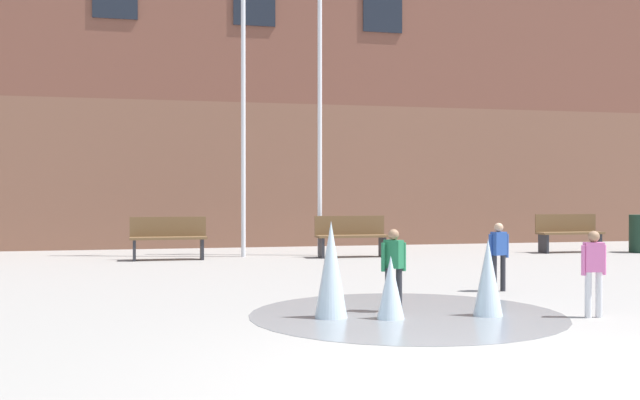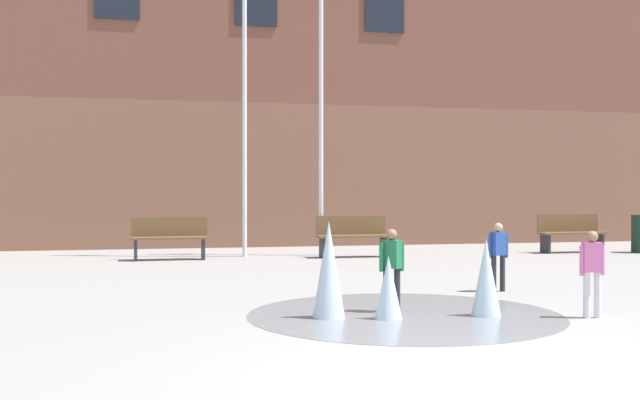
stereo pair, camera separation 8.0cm
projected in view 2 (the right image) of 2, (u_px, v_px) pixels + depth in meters
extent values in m
plane|color=gray|center=(523.00, 383.00, 5.55)|extent=(100.00, 100.00, 0.00)
cube|color=brown|center=(242.00, 177.00, 22.45)|extent=(36.00, 6.00, 3.78)
cube|color=brown|center=(242.00, 37.00, 22.41)|extent=(36.00, 6.00, 4.62)
cube|color=#1E232D|center=(256.00, 5.00, 19.46)|extent=(1.10, 0.06, 1.10)
cube|color=#1E232D|center=(384.00, 12.00, 20.24)|extent=(1.10, 0.06, 1.10)
cylinder|color=gray|center=(404.00, 314.00, 8.68)|extent=(3.66, 3.66, 0.01)
cone|color=silver|center=(486.00, 277.00, 8.59)|extent=(0.34, 0.34, 0.89)
cone|color=silver|center=(388.00, 287.00, 8.37)|extent=(0.31, 0.31, 0.71)
cone|color=silver|center=(329.00, 269.00, 8.45)|extent=(0.38, 0.38, 1.10)
cube|color=#28282D|center=(136.00, 250.00, 15.64)|extent=(0.06, 0.40, 0.44)
cube|color=#28282D|center=(203.00, 249.00, 15.95)|extent=(0.06, 0.40, 0.44)
cube|color=brown|center=(170.00, 238.00, 15.79)|extent=(1.60, 0.44, 0.05)
cube|color=brown|center=(169.00, 227.00, 15.99)|extent=(1.60, 0.04, 0.42)
cube|color=#28282D|center=(322.00, 248.00, 16.32)|extent=(0.06, 0.40, 0.44)
cube|color=#28282D|center=(384.00, 247.00, 16.63)|extent=(0.06, 0.40, 0.44)
cube|color=brown|center=(353.00, 236.00, 16.47)|extent=(1.60, 0.44, 0.05)
cube|color=brown|center=(351.00, 225.00, 16.66)|extent=(1.60, 0.04, 0.42)
cube|color=#28282D|center=(545.00, 244.00, 17.60)|extent=(0.06, 0.40, 0.44)
cube|color=#28282D|center=(598.00, 243.00, 17.91)|extent=(0.06, 0.40, 0.44)
cube|color=brown|center=(572.00, 233.00, 17.75)|extent=(1.60, 0.44, 0.05)
cube|color=brown|center=(568.00, 223.00, 17.94)|extent=(1.60, 0.04, 0.42)
cylinder|color=#28282D|center=(494.00, 273.00, 10.72)|extent=(0.07, 0.07, 0.52)
cylinder|color=#28282D|center=(502.00, 273.00, 10.75)|extent=(0.07, 0.07, 0.52)
cube|color=#284C9E|center=(498.00, 244.00, 10.74)|extent=(0.24, 0.19, 0.33)
sphere|color=tan|center=(498.00, 227.00, 10.73)|extent=(0.13, 0.13, 0.13)
cylinder|color=#284C9E|center=(490.00, 246.00, 10.71)|extent=(0.05, 0.05, 0.34)
cylinder|color=#284C9E|center=(507.00, 246.00, 10.76)|extent=(0.05, 0.05, 0.34)
cylinder|color=silver|center=(587.00, 295.00, 8.44)|extent=(0.07, 0.07, 0.52)
cylinder|color=silver|center=(597.00, 295.00, 8.47)|extent=(0.07, 0.07, 0.52)
cube|color=pink|center=(592.00, 257.00, 8.45)|extent=(0.24, 0.17, 0.33)
sphere|color=#997051|center=(592.00, 237.00, 8.45)|extent=(0.13, 0.13, 0.13)
cylinder|color=pink|center=(582.00, 260.00, 8.42)|extent=(0.05, 0.05, 0.34)
cylinder|color=pink|center=(602.00, 260.00, 8.48)|extent=(0.05, 0.05, 0.34)
cylinder|color=#28282D|center=(386.00, 290.00, 8.87)|extent=(0.07, 0.07, 0.52)
cylinder|color=#28282D|center=(397.00, 290.00, 8.90)|extent=(0.07, 0.07, 0.52)
cube|color=#237547|center=(392.00, 254.00, 8.88)|extent=(0.23, 0.24, 0.33)
sphere|color=#997051|center=(392.00, 235.00, 8.88)|extent=(0.13, 0.13, 0.13)
cylinder|color=#237547|center=(381.00, 257.00, 8.85)|extent=(0.05, 0.05, 0.34)
cylinder|color=#237547|center=(402.00, 257.00, 8.91)|extent=(0.05, 0.05, 0.34)
cylinder|color=silver|center=(245.00, 75.00, 16.59)|extent=(0.10, 0.10, 8.06)
cylinder|color=silver|center=(321.00, 94.00, 16.98)|extent=(0.10, 0.10, 7.33)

